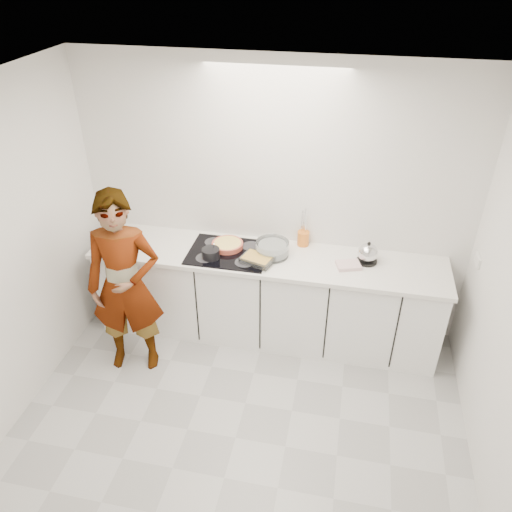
% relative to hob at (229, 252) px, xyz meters
% --- Properties ---
extents(floor, '(3.60, 3.20, 0.00)m').
position_rel_hob_xyz_m(floor, '(0.35, -1.26, -0.92)').
color(floor, '#B9B9B9').
rests_on(floor, ground).
extents(ceiling, '(3.60, 3.20, 0.00)m').
position_rel_hob_xyz_m(ceiling, '(0.35, -1.26, 1.68)').
color(ceiling, white).
rests_on(ceiling, wall_back).
extents(wall_back, '(3.60, 0.00, 2.60)m').
position_rel_hob_xyz_m(wall_back, '(0.35, 0.34, 0.38)').
color(wall_back, white).
rests_on(wall_back, ground).
extents(base_cabinets, '(3.20, 0.58, 0.87)m').
position_rel_hob_xyz_m(base_cabinets, '(0.35, 0.02, -0.48)').
color(base_cabinets, white).
rests_on(base_cabinets, floor).
extents(countertop, '(3.24, 0.64, 0.04)m').
position_rel_hob_xyz_m(countertop, '(0.35, 0.02, -0.03)').
color(countertop, white).
rests_on(countertop, base_cabinets).
extents(hob, '(0.72, 0.54, 0.01)m').
position_rel_hob_xyz_m(hob, '(0.00, 0.00, 0.00)').
color(hob, black).
rests_on(hob, countertop).
extents(tart_dish, '(0.31, 0.31, 0.05)m').
position_rel_hob_xyz_m(tart_dish, '(-0.03, 0.08, 0.03)').
color(tart_dish, '#BB4E3C').
rests_on(tart_dish, hob).
extents(saucepan, '(0.20, 0.20, 0.15)m').
position_rel_hob_xyz_m(saucepan, '(-0.13, -0.12, 0.05)').
color(saucepan, black).
rests_on(saucepan, hob).
extents(baking_dish, '(0.32, 0.27, 0.05)m').
position_rel_hob_xyz_m(baking_dish, '(0.29, -0.11, 0.04)').
color(baking_dish, silver).
rests_on(baking_dish, hob).
extents(mixing_bowl, '(0.39, 0.39, 0.14)m').
position_rel_hob_xyz_m(mixing_bowl, '(0.40, 0.05, 0.06)').
color(mixing_bowl, silver).
rests_on(mixing_bowl, countertop).
extents(tea_towel, '(0.24, 0.21, 0.03)m').
position_rel_hob_xyz_m(tea_towel, '(1.08, -0.01, 0.01)').
color(tea_towel, white).
rests_on(tea_towel, countertop).
extents(kettle, '(0.23, 0.23, 0.21)m').
position_rel_hob_xyz_m(kettle, '(1.24, 0.11, 0.08)').
color(kettle, black).
rests_on(kettle, countertop).
extents(utensil_crock, '(0.11, 0.11, 0.14)m').
position_rel_hob_xyz_m(utensil_crock, '(0.65, 0.28, 0.06)').
color(utensil_crock, orange).
rests_on(utensil_crock, countertop).
extents(cook, '(0.71, 0.54, 1.73)m').
position_rel_hob_xyz_m(cook, '(-0.75, -0.60, -0.05)').
color(cook, white).
rests_on(cook, floor).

